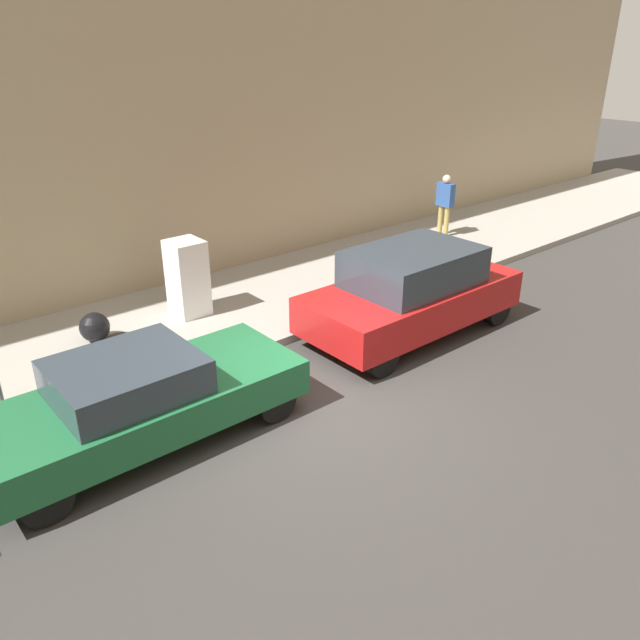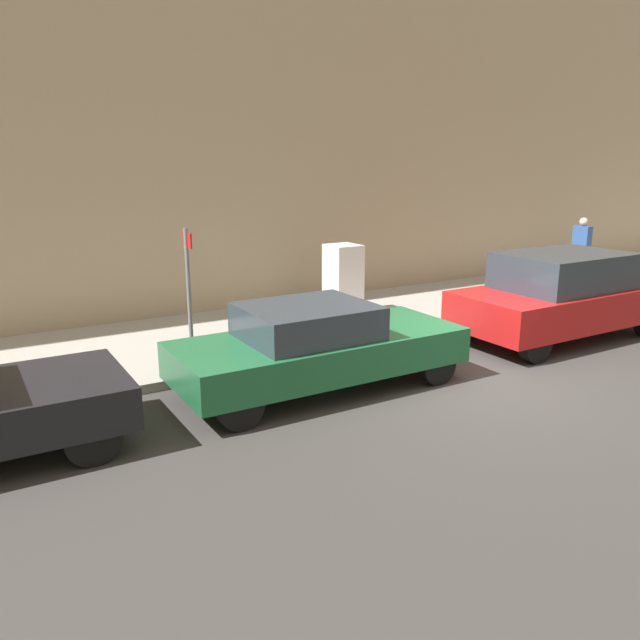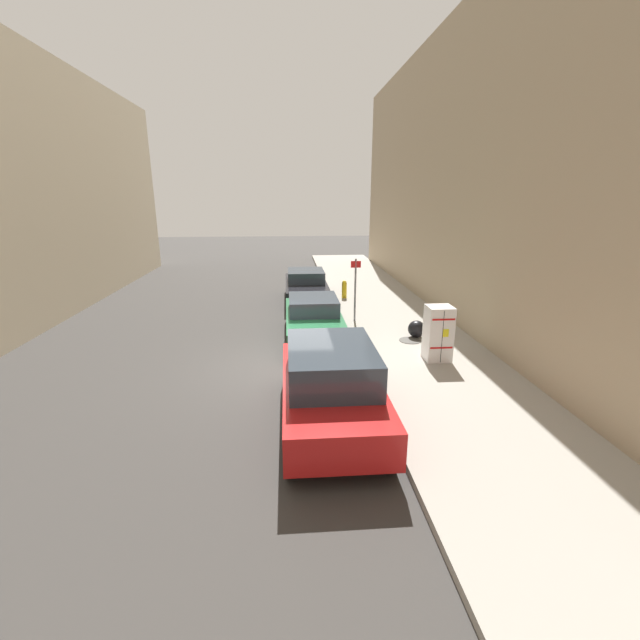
% 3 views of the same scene
% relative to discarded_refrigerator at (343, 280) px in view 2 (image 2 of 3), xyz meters
% --- Properties ---
extents(ground_plane, '(80.00, 80.00, 0.00)m').
position_rel_discarded_refrigerator_xyz_m(ground_plane, '(4.30, -0.12, -0.93)').
color(ground_plane, '#383533').
extents(sidewalk_slab, '(4.01, 44.00, 0.16)m').
position_rel_discarded_refrigerator_xyz_m(sidewalk_slab, '(0.17, -0.12, -0.85)').
color(sidewalk_slab, '#9E998E').
rests_on(sidewalk_slab, ground).
extents(building_facade_near, '(2.19, 39.60, 10.85)m').
position_rel_discarded_refrigerator_xyz_m(building_facade_near, '(-2.93, -0.12, 4.49)').
color(building_facade_near, tan).
rests_on(building_facade_near, ground).
extents(discarded_refrigerator, '(0.70, 0.67, 1.55)m').
position_rel_discarded_refrigerator_xyz_m(discarded_refrigerator, '(0.00, 0.00, 0.00)').
color(discarded_refrigerator, white).
rests_on(discarded_refrigerator, sidewalk_slab).
extents(manhole_cover, '(0.70, 0.70, 0.02)m').
position_rel_discarded_refrigerator_xyz_m(manhole_cover, '(0.28, -1.64, -0.77)').
color(manhole_cover, '#47443F').
rests_on(manhole_cover, sidewalk_slab).
extents(street_sign_post, '(0.36, 0.07, 2.30)m').
position_rel_discarded_refrigerator_xyz_m(street_sign_post, '(1.70, -4.07, 0.52)').
color(street_sign_post, slate).
rests_on(street_sign_post, sidewalk_slab).
extents(trash_bag, '(0.56, 0.56, 0.56)m').
position_rel_discarded_refrigerator_xyz_m(trash_bag, '(-0.01, -1.99, -0.50)').
color(trash_bag, black).
rests_on(trash_bag, sidewalk_slab).
extents(pedestrian_walking_far, '(0.50, 0.23, 1.73)m').
position_rel_discarded_refrigerator_xyz_m(pedestrian_walking_far, '(-0.23, 8.28, 0.23)').
color(pedestrian_walking_far, '#A8934C').
rests_on(pedestrian_walking_far, sidewalk_slab).
extents(parked_sedan_green, '(1.82, 4.56, 1.37)m').
position_rel_discarded_refrigerator_xyz_m(parked_sedan_green, '(3.32, -2.61, -0.23)').
color(parked_sedan_green, '#1E6038').
rests_on(parked_sedan_green, ground).
extents(parked_suv_red, '(1.97, 4.47, 1.73)m').
position_rel_discarded_refrigerator_xyz_m(parked_suv_red, '(3.32, 3.01, -0.05)').
color(parked_suv_red, red).
rests_on(parked_suv_red, ground).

